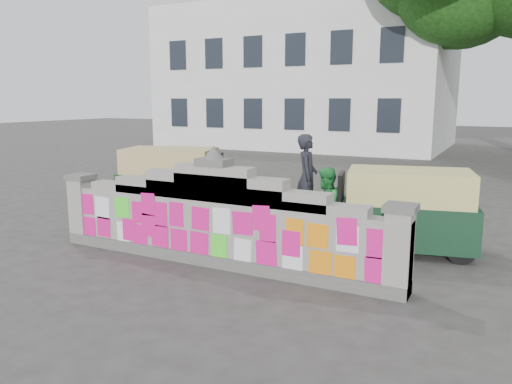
# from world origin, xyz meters

# --- Properties ---
(ground) EXTENTS (100.00, 100.00, 0.00)m
(ground) POSITION_xyz_m (0.00, 0.00, 0.00)
(ground) COLOR #383533
(ground) RESTS_ON ground
(parapet_wall) EXTENTS (6.48, 0.44, 2.01)m
(parapet_wall) POSITION_xyz_m (-0.00, -0.01, 0.75)
(parapet_wall) COLOR #4C4C49
(parapet_wall) RESTS_ON ground
(building) EXTENTS (16.00, 10.00, 8.90)m
(building) POSITION_xyz_m (-7.00, 21.98, 4.01)
(building) COLOR silver
(building) RESTS_ON ground
(cyclist_bike) EXTENTS (2.14, 1.31, 1.06)m
(cyclist_bike) POSITION_xyz_m (0.54, 2.77, 0.53)
(cyclist_bike) COLOR black
(cyclist_bike) RESTS_ON ground
(cyclist_rider) EXTENTS (0.62, 0.76, 1.80)m
(cyclist_rider) POSITION_xyz_m (0.54, 2.77, 0.90)
(cyclist_rider) COLOR black
(cyclist_rider) RESTS_ON ground
(pedestrian) EXTENTS (0.66, 0.80, 1.51)m
(pedestrian) POSITION_xyz_m (1.29, 1.85, 0.76)
(pedestrian) COLOR green
(pedestrian) RESTS_ON ground
(rickshaw_left) EXTENTS (2.89, 1.91, 1.55)m
(rickshaw_left) POSITION_xyz_m (-3.19, 3.14, 0.80)
(rickshaw_left) COLOR #103218
(rickshaw_left) RESTS_ON ground
(rickshaw_right) EXTENTS (2.80, 1.74, 1.50)m
(rickshaw_right) POSITION_xyz_m (2.65, 2.22, 0.78)
(rickshaw_right) COLOR black
(rickshaw_right) RESTS_ON ground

